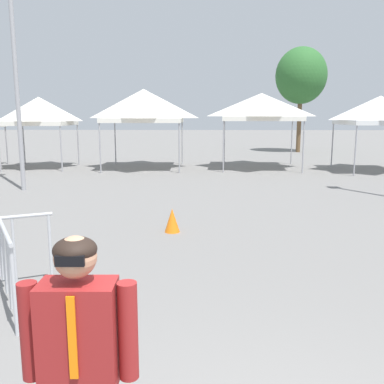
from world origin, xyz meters
name	(u,v)px	position (x,y,z in m)	size (l,w,h in m)	color
canopy_tent_behind_center	(39,111)	(-7.83, 17.71, 2.60)	(2.86, 2.86, 3.24)	#9E9EA3
canopy_tent_far_right	(144,106)	(-3.03, 17.65, 2.83)	(3.53, 3.53, 3.57)	#9E9EA3
canopy_tent_behind_left	(261,107)	(2.29, 17.85, 2.78)	(3.71, 3.71, 3.40)	#9E9EA3
canopy_tent_far_left	(380,110)	(7.19, 16.75, 2.62)	(3.12, 3.12, 3.23)	#9E9EA3
person_foreground	(81,365)	(-1.05, 0.24, 1.03)	(0.65, 0.26, 1.78)	#33384C
light_pole_opposite_side	(11,9)	(-6.21, 11.69, 5.59)	(0.36, 0.36, 10.02)	#9E9EA3
tree_behind_tents_center	(301,76)	(6.00, 26.67, 4.92)	(3.28, 3.28, 6.75)	brown
crowd_barrier_by_lift	(3,246)	(-2.93, 3.28, 0.75)	(1.10, 1.84, 1.08)	#B7BABF
traffic_cone_lot_center	(172,220)	(-1.00, 6.72, 0.25)	(0.32, 0.32, 0.50)	orange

